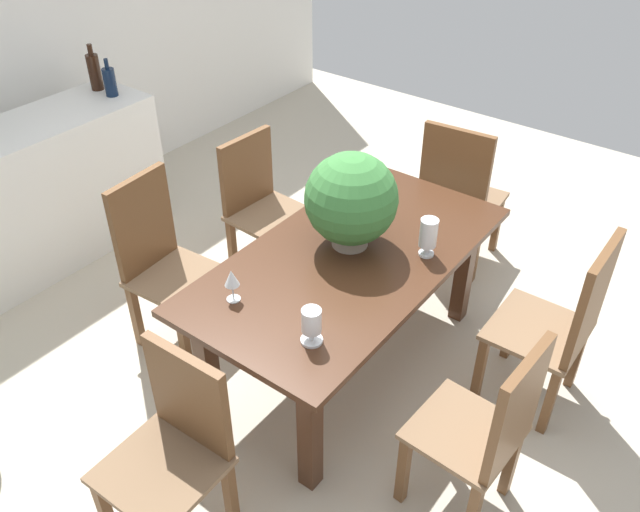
# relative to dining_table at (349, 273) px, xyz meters

# --- Properties ---
(ground_plane) EXTENTS (7.04, 7.04, 0.00)m
(ground_plane) POSITION_rel_dining_table_xyz_m (0.00, 0.15, -0.63)
(ground_plane) COLOR #BCB29E
(back_wall) EXTENTS (6.40, 0.10, 2.60)m
(back_wall) POSITION_rel_dining_table_xyz_m (0.00, 2.75, 0.67)
(back_wall) COLOR white
(back_wall) RESTS_ON ground
(dining_table) EXTENTS (1.74, 0.92, 0.74)m
(dining_table) POSITION_rel_dining_table_xyz_m (0.00, 0.00, 0.00)
(dining_table) COLOR #422616
(dining_table) RESTS_ON ground
(chair_far_left) EXTENTS (0.47, 0.46, 0.99)m
(chair_far_left) POSITION_rel_dining_table_xyz_m (-0.40, 0.97, -0.09)
(chair_far_left) COLOR brown
(chair_far_left) RESTS_ON ground
(chair_far_right) EXTENTS (0.47, 0.44, 0.91)m
(chair_far_right) POSITION_rel_dining_table_xyz_m (0.40, 0.96, -0.12)
(chair_far_right) COLOR brown
(chair_far_right) RESTS_ON ground
(chair_head_end) EXTENTS (0.44, 0.45, 0.91)m
(chair_head_end) POSITION_rel_dining_table_xyz_m (-1.19, 0.00, -0.12)
(chair_head_end) COLOR brown
(chair_head_end) RESTS_ON ground
(chair_near_right) EXTENTS (0.46, 0.44, 1.01)m
(chair_near_right) POSITION_rel_dining_table_xyz_m (0.39, -0.97, -0.08)
(chair_near_right) COLOR brown
(chair_near_right) RESTS_ON ground
(chair_foot_end) EXTENTS (0.51, 0.51, 1.02)m
(chair_foot_end) POSITION_rel_dining_table_xyz_m (1.17, -0.01, -0.07)
(chair_foot_end) COLOR brown
(chair_foot_end) RESTS_ON ground
(chair_near_left) EXTENTS (0.43, 0.44, 0.97)m
(chair_near_left) POSITION_rel_dining_table_xyz_m (-0.40, -0.96, -0.10)
(chair_near_left) COLOR brown
(chair_near_left) RESTS_ON ground
(flower_centerpiece) EXTENTS (0.46, 0.46, 0.49)m
(flower_centerpiece) POSITION_rel_dining_table_xyz_m (0.08, 0.05, 0.37)
(flower_centerpiece) COLOR gray
(flower_centerpiece) RESTS_ON dining_table
(crystal_vase_left) EXTENTS (0.09, 0.09, 0.20)m
(crystal_vase_left) POSITION_rel_dining_table_xyz_m (0.23, -0.30, 0.23)
(crystal_vase_left) COLOR silver
(crystal_vase_left) RESTS_ON dining_table
(crystal_vase_center_near) EXTENTS (0.09, 0.09, 0.17)m
(crystal_vase_center_near) POSITION_rel_dining_table_xyz_m (-0.60, -0.23, 0.21)
(crystal_vase_center_near) COLOR silver
(crystal_vase_center_near) RESTS_ON dining_table
(wine_glass) EXTENTS (0.07, 0.07, 0.16)m
(wine_glass) POSITION_rel_dining_table_xyz_m (-0.59, 0.22, 0.23)
(wine_glass) COLOR silver
(wine_glass) RESTS_ON dining_table
(kitchen_counter) EXTENTS (1.82, 0.54, 0.94)m
(kitchen_counter) POSITION_rel_dining_table_xyz_m (-0.46, 2.17, -0.15)
(kitchen_counter) COLOR silver
(kitchen_counter) RESTS_ON ground
(wine_bottle_clear) EXTENTS (0.08, 0.08, 0.30)m
(wine_bottle_clear) POSITION_rel_dining_table_xyz_m (0.30, 2.28, 0.44)
(wine_bottle_clear) COLOR black
(wine_bottle_clear) RESTS_ON kitchen_counter
(wine_bottle_amber) EXTENTS (0.08, 0.08, 0.25)m
(wine_bottle_amber) POSITION_rel_dining_table_xyz_m (0.29, 2.12, 0.41)
(wine_bottle_amber) COLOR #0F1E38
(wine_bottle_amber) RESTS_ON kitchen_counter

